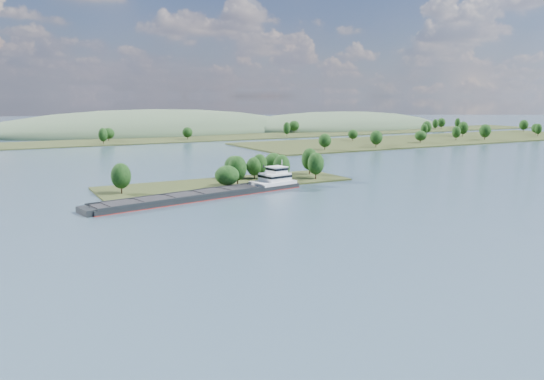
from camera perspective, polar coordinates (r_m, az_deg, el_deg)
ground at (r=157.85m, az=3.77°, el=-2.51°), size 1800.00×1800.00×0.00m
tree_island at (r=211.49m, az=-3.27°, el=1.73°), size 100.00×32.33×12.71m
right_bank at (r=441.95m, az=17.12°, el=5.28°), size 320.00×90.00×14.29m
back_shoreline at (r=421.21m, az=-16.07°, el=5.07°), size 900.00×60.00×15.83m
hill_east at (r=590.72m, az=7.27°, el=6.64°), size 260.00×140.00×36.00m
hill_west at (r=531.03m, az=-12.71°, el=6.10°), size 320.00×160.00×44.00m
cargo_barge at (r=185.09m, az=-6.10°, el=-0.24°), size 82.25×25.79×11.08m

